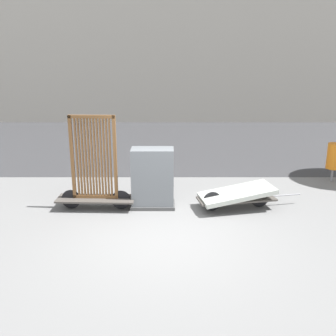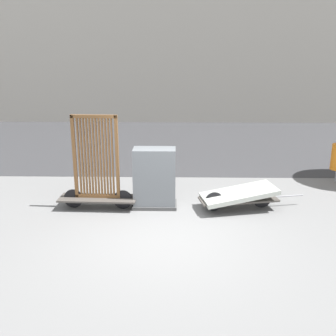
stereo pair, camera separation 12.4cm
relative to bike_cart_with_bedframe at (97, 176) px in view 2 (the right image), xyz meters
name	(u,v)px [view 2 (the right image)]	position (x,y,z in m)	size (l,w,h in m)	color
ground_plane	(166,238)	(1.61, -1.50, -0.78)	(60.00, 60.00, 0.00)	slate
road_strip	(171,142)	(1.61, 7.02, -0.78)	(56.00, 9.30, 0.01)	#38383A
bike_cart_with_bedframe	(97,176)	(0.00, 0.00, 0.00)	(2.48, 0.62, 2.17)	#4C4742
bike_cart_with_mattress	(239,195)	(3.23, 0.00, -0.44)	(2.49, 1.12, 0.54)	#4C4742
utility_cabinet	(155,180)	(1.30, 0.12, -0.12)	(1.02, 0.57, 1.39)	#4C4C4C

